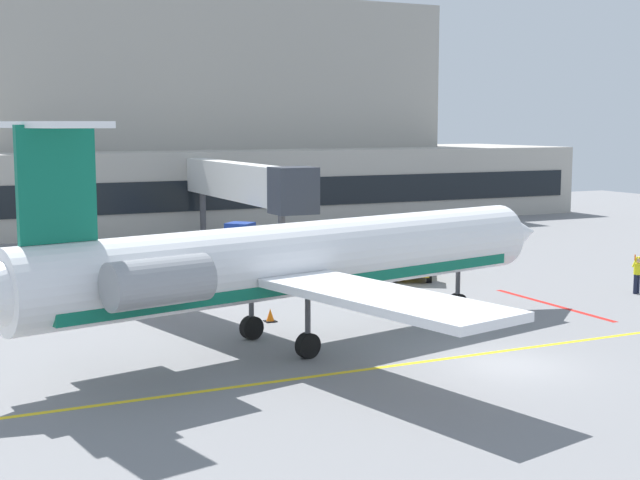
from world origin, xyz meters
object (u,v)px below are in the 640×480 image
pushback_tractor (413,262)px  belt_loader (244,242)px  regional_jet (291,261)px  marshaller (637,274)px

pushback_tractor → belt_loader: 11.91m
regional_jet → pushback_tractor: bearing=41.9°
regional_jet → pushback_tractor: 15.64m
regional_jet → belt_loader: 21.89m
pushback_tractor → belt_loader: bearing=117.3°
pushback_tractor → marshaller: 11.19m
belt_loader → regional_jet: bearing=-106.2°
regional_jet → belt_loader: regional_jet is taller
pushback_tractor → belt_loader: (-5.45, 10.59, 0.09)m
regional_jet → marshaller: (19.16, 2.16, -2.21)m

